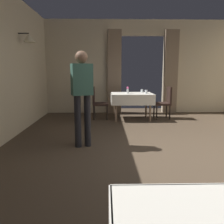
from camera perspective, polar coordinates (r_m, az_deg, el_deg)
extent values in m
plane|color=#4C3D2D|center=(4.10, 15.85, -10.04)|extent=(10.08, 10.08, 0.00)
cylinder|color=black|center=(5.83, -20.65, 17.41)|extent=(0.24, 0.02, 0.02)
cone|color=beige|center=(5.78, -19.42, 16.55)|extent=(0.26, 0.26, 0.18)
cube|color=beige|center=(7.91, -7.05, 10.69)|extent=(2.50, 0.12, 3.00)
cube|color=beige|center=(8.48, 20.64, 10.08)|extent=(2.50, 0.12, 3.00)
cube|color=beige|center=(8.09, 7.50, 19.56)|extent=(1.40, 0.12, 0.50)
cube|color=#7F6B56|center=(7.74, 0.59, 9.59)|extent=(0.44, 0.14, 2.68)
cube|color=#7F6B56|center=(8.02, 14.02, 9.31)|extent=(0.44, 0.14, 2.68)
cylinder|color=#7A604C|center=(6.45, 0.89, 0.77)|extent=(0.06, 0.06, 0.71)
cylinder|color=#7A604C|center=(6.55, 9.24, 0.79)|extent=(0.06, 0.06, 0.71)
cylinder|color=#7A604C|center=(7.11, 0.67, 1.62)|extent=(0.06, 0.06, 0.71)
cylinder|color=#7A604C|center=(7.21, 8.26, 1.63)|extent=(0.06, 0.06, 0.71)
cube|color=#7A604C|center=(6.77, 4.83, 4.32)|extent=(1.11, 0.83, 0.03)
cube|color=silver|center=(6.77, 4.83, 4.49)|extent=(1.17, 0.89, 0.01)
cube|color=silver|center=(6.34, 5.25, 2.86)|extent=(1.17, 0.02, 0.29)
cube|color=silver|center=(7.22, 4.43, 3.72)|extent=(1.17, 0.02, 0.29)
cube|color=silver|center=(6.74, -0.16, 3.31)|extent=(0.02, 0.89, 0.29)
cube|color=silver|center=(6.87, 9.69, 3.30)|extent=(0.02, 0.89, 0.29)
cylinder|color=black|center=(6.84, 10.76, -0.11)|extent=(0.04, 0.04, 0.42)
cylinder|color=black|center=(7.21, 10.13, 0.40)|extent=(0.04, 0.04, 0.42)
cylinder|color=black|center=(6.93, 13.83, -0.10)|extent=(0.04, 0.04, 0.42)
cylinder|color=black|center=(7.29, 13.06, 0.41)|extent=(0.04, 0.04, 0.42)
cube|color=black|center=(7.03, 12.01, 1.97)|extent=(0.44, 0.44, 0.06)
cube|color=black|center=(7.05, 13.67, 4.01)|extent=(0.05, 0.42, 0.48)
cylinder|color=black|center=(7.04, -1.18, 0.34)|extent=(0.04, 0.04, 0.42)
cylinder|color=black|center=(6.66, -1.16, -0.20)|extent=(0.04, 0.04, 0.42)
cylinder|color=black|center=(7.05, -4.27, 0.32)|extent=(0.04, 0.04, 0.42)
cylinder|color=black|center=(6.67, -4.43, -0.21)|extent=(0.04, 0.04, 0.42)
cube|color=black|center=(6.82, -2.77, 1.93)|extent=(0.44, 0.44, 0.06)
cube|color=black|center=(6.80, -4.48, 4.05)|extent=(0.05, 0.42, 0.48)
cylinder|color=silver|center=(6.71, 3.83, 5.06)|extent=(0.06, 0.06, 0.13)
sphere|color=#D84C8C|center=(6.70, 3.84, 5.88)|extent=(0.07, 0.07, 0.07)
cylinder|color=silver|center=(6.75, 8.27, 4.89)|extent=(0.07, 0.07, 0.10)
cylinder|color=silver|center=(7.10, 7.25, 5.12)|extent=(0.07, 0.07, 0.09)
cylinder|color=black|center=(4.33, -5.95, -2.13)|extent=(0.12, 0.12, 0.95)
cylinder|color=black|center=(4.29, -8.28, -2.29)|extent=(0.12, 0.12, 0.95)
cube|color=#33594C|center=(4.22, -7.32, 7.81)|extent=(0.41, 0.32, 0.55)
sphere|color=brown|center=(4.22, -7.44, 13.03)|extent=(0.22, 0.22, 0.22)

